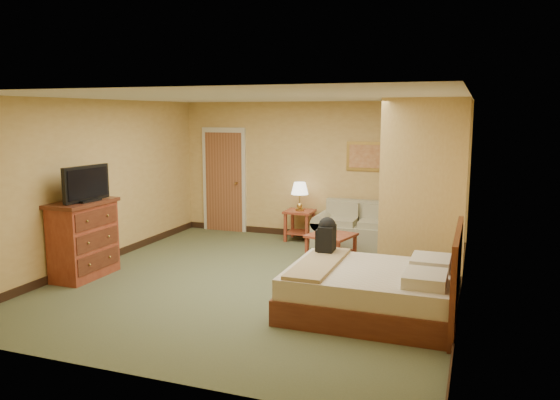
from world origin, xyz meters
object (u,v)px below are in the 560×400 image
at_px(loveseat, 359,232).
at_px(dresser, 84,239).
at_px(bed, 377,290).
at_px(coffee_table, 331,241).

xyz_separation_m(loveseat, dresser, (-3.39, -3.22, 0.31)).
height_order(loveseat, dresser, dresser).
bearing_deg(bed, dresser, 179.45).
bearing_deg(bed, loveseat, 105.54).
bearing_deg(loveseat, coffee_table, -102.22).
relative_size(dresser, bed, 0.56).
bearing_deg(coffee_table, dresser, -145.78).
xyz_separation_m(loveseat, coffee_table, (-0.23, -1.07, 0.05)).
height_order(loveseat, bed, bed).
relative_size(loveseat, bed, 0.80).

